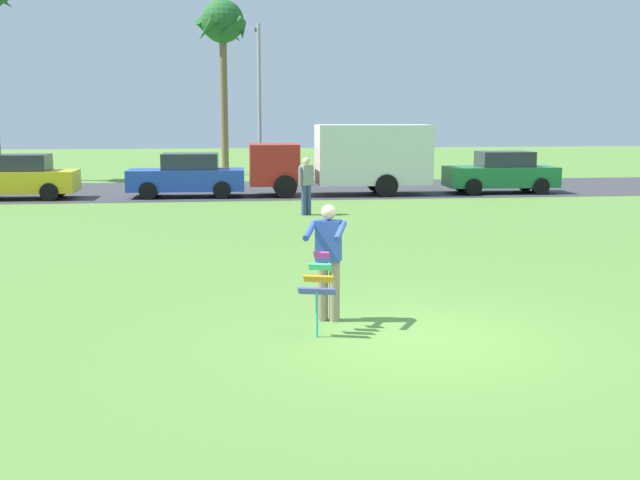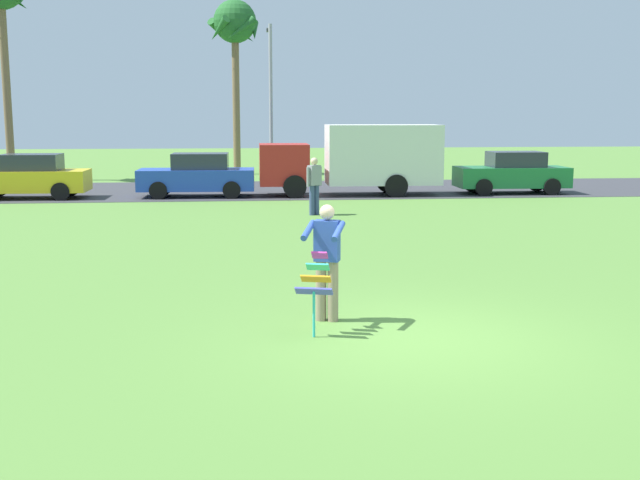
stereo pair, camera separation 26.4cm
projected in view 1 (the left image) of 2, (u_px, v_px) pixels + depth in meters
ground_plane at (416, 338)px, 10.74m from camera, size 120.00×120.00×0.00m
road_strip at (287, 190)px, 31.66m from camera, size 120.00×8.00×0.01m
person_kite_flyer at (328, 258)px, 11.48m from camera, size 0.69×0.76×1.73m
kite_held at (319, 281)px, 10.83m from camera, size 0.53×0.70×1.12m
parked_car_yellow at (17, 178)px, 27.99m from camera, size 4.22×1.87×1.60m
parked_car_blue at (187, 176)px, 28.72m from camera, size 4.25×1.92×1.60m
parked_truck_red_cab at (351, 157)px, 29.36m from camera, size 6.73×2.20×2.62m
parked_car_green at (501, 173)px, 30.18m from camera, size 4.23×1.90×1.60m
palm_tree_right_near at (223, 29)px, 38.54m from camera, size 2.58×2.71×8.55m
streetlight_pole at (259, 92)px, 35.72m from camera, size 0.24×1.65×7.00m
person_walker_near at (306, 184)px, 23.63m from camera, size 0.49×0.38×1.73m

